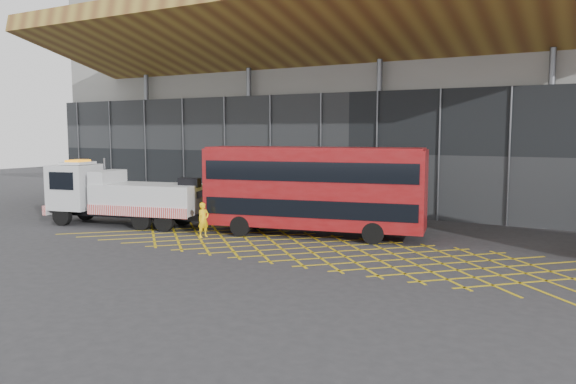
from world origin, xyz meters
The scene contains 6 objects.
ground_plane centered at (0.00, 0.00, 0.00)m, with size 120.00×120.00×0.00m, color #29292C.
road_markings centered at (5.60, 0.00, 0.01)m, with size 27.96×7.16×0.01m.
construction_building centered at (1.92, 18.40, 8.98)m, with size 55.00×23.97×18.00m.
recovery_truck centered at (-7.52, 0.29, 1.77)m, with size 11.03×4.55×3.84m.
bus_towed centered at (3.76, 2.80, 2.57)m, with size 11.66×4.99×4.63m.
worker centered at (-1.04, -0.23, 0.90)m, with size 0.66×0.43×1.80m, color yellow.
Camera 1 is at (16.95, -22.86, 5.42)m, focal length 35.00 mm.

